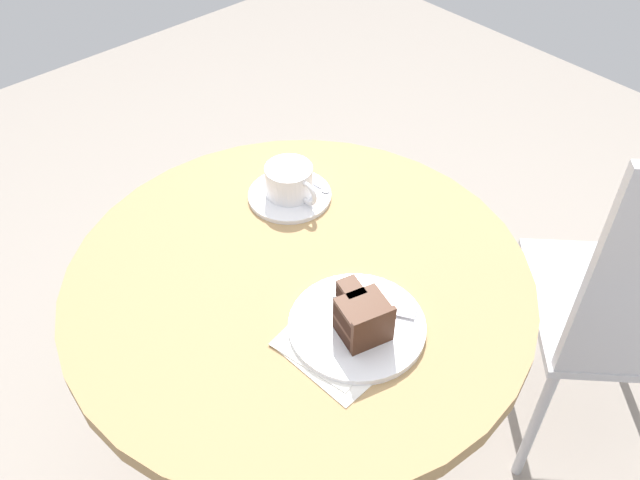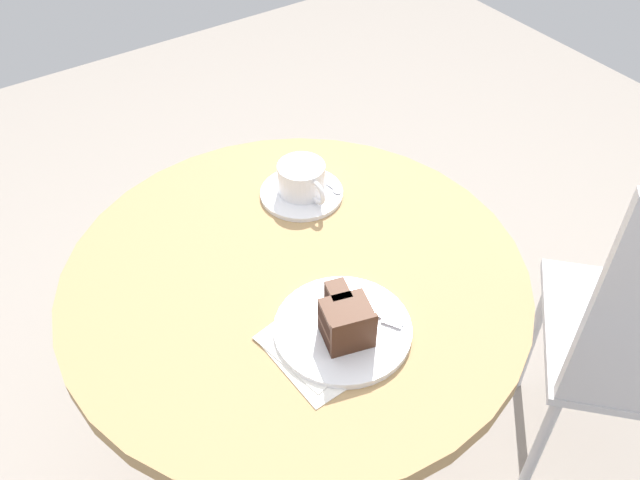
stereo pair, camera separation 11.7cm
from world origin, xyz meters
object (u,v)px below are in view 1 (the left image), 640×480
Objects in this scene: saucer at (290,195)px; teaspoon at (316,185)px; coffee_cup at (290,180)px; fork at (384,307)px; napkin at (340,342)px; cake_slice at (362,316)px; cake_plate at (357,326)px.

teaspoon reaches higher than saucer.
coffee_cup reaches higher than fork.
napkin is at bearing -123.42° from fork.
napkin is (0.32, -0.17, -0.00)m from saucer.
cake_slice is at bearing -36.76° from teaspoon.
coffee_cup is 0.98× the size of fork.
coffee_cup is 0.36m from cake_slice.
teaspoon is at bearing 148.79° from cake_plate.
cake_slice is at bearing -22.41° from coffee_cup.
cake_plate is 0.04m from cake_slice.
cake_plate is at bearing -22.49° from coffee_cup.
cake_slice is at bearing -114.27° from fork.
coffee_cup reaches higher than napkin.
cake_slice reaches higher than cake_plate.
fork is (-0.01, 0.06, -0.03)m from cake_slice.
cake_slice is at bearing -20.34° from cake_plate.
teaspoon is (0.02, 0.05, 0.01)m from saucer.
fork is at bearing 96.25° from cake_slice.
cake_plate is at bearing 159.66° from cake_slice.
napkin is (0.00, -0.04, -0.00)m from cake_plate.
saucer is 1.28× the size of fork.
fork is at bearing 83.04° from cake_plate.
cake_slice is at bearing 71.90° from napkin.
fork is (0.33, -0.08, 0.01)m from saucer.
coffee_cup is at bearing -113.06° from teaspoon.
teaspoon is 0.88× the size of cake_slice.
coffee_cup is 0.37m from napkin.
coffee_cup is 0.06m from teaspoon.
teaspoon is 0.38m from napkin.
coffee_cup is at bearing 135.99° from fork.
cake_plate is at bearing 92.75° from napkin.
saucer is 1.70× the size of teaspoon.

